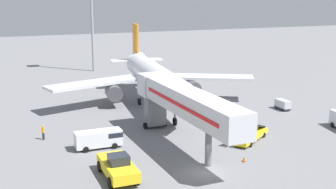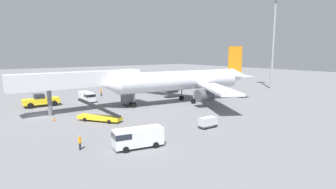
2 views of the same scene
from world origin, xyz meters
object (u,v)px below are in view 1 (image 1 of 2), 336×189
object	(u,v)px
pushback_tug	(118,167)
belt_loader_truck	(251,135)
safety_cone_alpha	(244,159)
ground_crew_worker_foreground	(43,132)
baggage_cart_far_right	(283,104)
airplane_at_gate	(154,76)
jet_bridge	(182,101)
service_van_near_center	(100,138)

from	to	relation	value
pushback_tug	belt_loader_truck	world-z (taller)	belt_loader_truck
safety_cone_alpha	pushback_tug	bearing A→B (deg)	176.54
belt_loader_truck	ground_crew_worker_foreground	distance (m)	25.46
baggage_cart_far_right	belt_loader_truck	bearing A→B (deg)	-138.45
airplane_at_gate	belt_loader_truck	world-z (taller)	airplane_at_gate
ground_crew_worker_foreground	safety_cone_alpha	bearing A→B (deg)	-38.90
jet_bridge	service_van_near_center	bearing A→B (deg)	161.33
jet_bridge	service_van_near_center	xyz separation A→B (m)	(-9.01, 3.04, -4.26)
belt_loader_truck	baggage_cart_far_right	xyz separation A→B (m)	(12.35, 10.95, 0.06)
pushback_tug	safety_cone_alpha	bearing A→B (deg)	-3.46
jet_bridge	safety_cone_alpha	distance (m)	9.63
airplane_at_gate	pushback_tug	distance (m)	29.28
jet_bridge	belt_loader_truck	bearing A→B (deg)	-8.28
pushback_tug	baggage_cart_far_right	bearing A→B (deg)	27.39
pushback_tug	safety_cone_alpha	distance (m)	13.72
jet_bridge	ground_crew_worker_foreground	distance (m)	17.63
airplane_at_gate	ground_crew_worker_foreground	distance (m)	22.02
airplane_at_gate	belt_loader_truck	size ratio (longest dim) A/B	5.36
jet_bridge	baggage_cart_far_right	bearing A→B (deg)	24.67
baggage_cart_far_right	ground_crew_worker_foreground	bearing A→B (deg)	-178.14
safety_cone_alpha	service_van_near_center	bearing A→B (deg)	143.28
jet_bridge	baggage_cart_far_right	distance (m)	23.64
pushback_tug	belt_loader_truck	distance (m)	18.69
airplane_at_gate	ground_crew_worker_foreground	size ratio (longest dim) A/B	19.25
baggage_cart_far_right	ground_crew_worker_foreground	size ratio (longest dim) A/B	1.44
service_van_near_center	baggage_cart_far_right	world-z (taller)	service_van_near_center
pushback_tug	service_van_near_center	xyz separation A→B (m)	(0.33, 9.12, 0.04)
airplane_at_gate	jet_bridge	distance (m)	20.26
belt_loader_truck	ground_crew_worker_foreground	world-z (taller)	belt_loader_truck
belt_loader_truck	baggage_cart_far_right	distance (m)	16.50
jet_bridge	belt_loader_truck	size ratio (longest dim) A/B	3.47
baggage_cart_far_right	safety_cone_alpha	xyz separation A→B (m)	(-16.74, -16.58, -0.52)
jet_bridge	ground_crew_worker_foreground	xyz separation A→B (m)	(-14.78, 8.51, -4.46)
service_van_near_center	safety_cone_alpha	size ratio (longest dim) A/B	8.60
baggage_cart_far_right	ground_crew_worker_foreground	world-z (taller)	ground_crew_worker_foreground
baggage_cart_far_right	ground_crew_worker_foreground	xyz separation A→B (m)	(-35.85, -1.16, 0.15)
pushback_tug	ground_crew_worker_foreground	distance (m)	15.58
safety_cone_alpha	baggage_cart_far_right	bearing A→B (deg)	44.73
belt_loader_truck	ground_crew_worker_foreground	bearing A→B (deg)	157.40
airplane_at_gate	safety_cone_alpha	distance (m)	27.15
jet_bridge	pushback_tug	xyz separation A→B (m)	(-9.34, -6.08, -4.30)
service_van_near_center	baggage_cart_far_right	distance (m)	30.80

